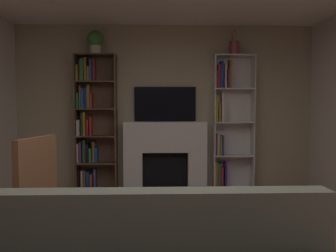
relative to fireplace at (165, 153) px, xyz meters
name	(u,v)px	position (x,y,z in m)	size (l,w,h in m)	color
wall_back_accent	(165,107)	(0.00, 0.15, 0.75)	(4.96, 0.06, 2.66)	tan
fireplace	(165,153)	(0.00, 0.00, 0.00)	(1.44, 0.54, 1.09)	white
tv	(165,104)	(0.00, 0.09, 0.80)	(1.00, 0.06, 0.56)	black
bookshelf_left	(92,121)	(-1.18, 0.02, 0.52)	(0.65, 0.29, 2.17)	brown
bookshelf_right	(228,123)	(1.03, 0.03, 0.50)	(0.65, 0.27, 2.17)	silver
potted_plant	(95,41)	(-1.11, -0.03, 1.79)	(0.26, 0.26, 0.37)	beige
vase_with_flowers	(234,47)	(1.10, -0.03, 1.71)	(0.16, 0.16, 0.41)	brown
armchair	(19,198)	(-1.37, -2.49, -0.06)	(0.73, 0.71, 1.08)	brown
coffee_table	(157,251)	(-0.12, -3.29, -0.23)	(0.91, 0.42, 0.42)	brown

